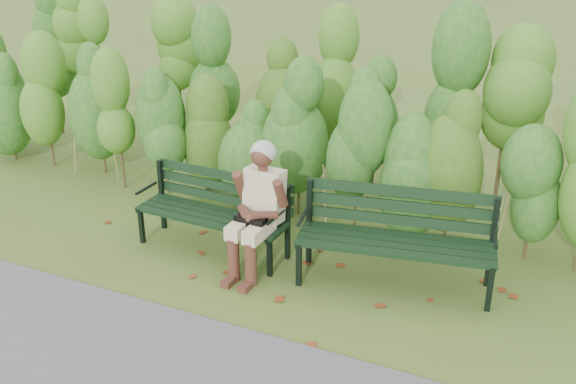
% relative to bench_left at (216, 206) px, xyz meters
% --- Properties ---
extents(ground, '(80.00, 80.00, 0.00)m').
position_rel_bench_left_xyz_m(ground, '(0.78, -0.26, -0.48)').
color(ground, '#455827').
extents(hedge_band, '(11.04, 1.67, 2.42)m').
position_rel_bench_left_xyz_m(hedge_band, '(0.78, 1.60, 0.78)').
color(hedge_band, '#47381E').
rests_on(hedge_band, ground).
extents(leaf_litter, '(5.79, 2.10, 0.01)m').
position_rel_bench_left_xyz_m(leaf_litter, '(1.17, -0.27, -0.48)').
color(leaf_litter, brown).
rests_on(leaf_litter, ground).
extents(bench_left, '(1.65, 0.59, 0.82)m').
position_rel_bench_left_xyz_m(bench_left, '(0.00, 0.00, 0.00)').
color(bench_left, black).
rests_on(bench_left, ground).
extents(bench_right, '(1.92, 0.92, 0.92)m').
position_rel_bench_left_xyz_m(bench_right, '(1.91, 0.13, 0.06)').
color(bench_right, black).
rests_on(bench_right, ground).
extents(seated_woman, '(0.55, 0.80, 1.31)m').
position_rel_bench_left_xyz_m(seated_woman, '(0.59, -0.19, 0.24)').
color(seated_woman, beige).
rests_on(seated_woman, ground).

